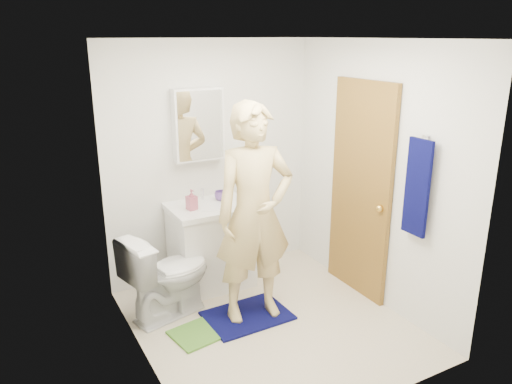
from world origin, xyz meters
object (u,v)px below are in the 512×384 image
soap_dispenser (192,200)px  toothbrush_cup (221,196)px  medicine_cabinet (198,125)px  towel (417,188)px  man (254,214)px  toilet (168,274)px  vanity_cabinet (211,247)px

soap_dispenser → toothbrush_cup: size_ratio=1.62×
medicine_cabinet → towel: medicine_cabinet is taller
towel → man: size_ratio=0.42×
toilet → soap_dispenser: (0.37, 0.31, 0.55)m
vanity_cabinet → man: (0.09, -0.74, 0.58)m
vanity_cabinet → towel: towel is taller
vanity_cabinet → medicine_cabinet: bearing=90.0°
man → medicine_cabinet: bearing=102.0°
vanity_cabinet → toothbrush_cup: size_ratio=6.58×
vanity_cabinet → towel: (1.18, -1.48, 0.85)m
toothbrush_cup → towel: bearing=-56.6°
towel → toilet: (-1.75, 1.14, -0.85)m
medicine_cabinet → towel: 2.11m
medicine_cabinet → man: bearing=-84.6°
toilet → toothbrush_cup: (0.72, 0.42, 0.50)m
medicine_cabinet → toilet: size_ratio=0.88×
towel → toilet: bearing=147.0°
medicine_cabinet → toothbrush_cup: bearing=-44.4°
toilet → man: bearing=-135.1°
toothbrush_cup → vanity_cabinet: bearing=-153.3°
towel → soap_dispenser: towel is taller
toilet → soap_dispenser: size_ratio=4.07×
medicine_cabinet → toothbrush_cup: medicine_cabinet is taller
toilet → man: man is taller
soap_dispenser → medicine_cabinet: bearing=52.9°
toilet → soap_dispenser: bearing=-65.1°
vanity_cabinet → man: 0.94m
medicine_cabinet → toothbrush_cup: size_ratio=5.75×
towel → toothbrush_cup: bearing=123.4°
vanity_cabinet → toothbrush_cup: bearing=26.7°
medicine_cabinet → soap_dispenser: bearing=-127.1°
medicine_cabinet → man: (0.09, -0.96, -0.62)m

